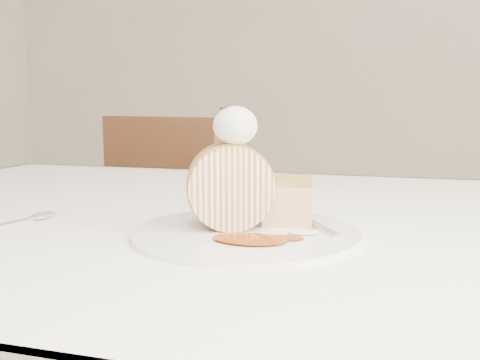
% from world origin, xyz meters
% --- Properties ---
extents(table, '(1.40, 0.90, 0.75)m').
position_xyz_m(table, '(0.00, 0.20, 0.66)').
color(table, white).
rests_on(table, ground).
extents(chair_far, '(0.50, 0.50, 0.87)m').
position_xyz_m(chair_far, '(-0.43, 1.01, 0.49)').
color(chair_far, brown).
rests_on(chair_far, ground).
extents(plate, '(0.30, 0.30, 0.01)m').
position_xyz_m(plate, '(0.04, 0.07, 0.75)').
color(plate, white).
rests_on(plate, table).
extents(roulade_slice, '(0.11, 0.09, 0.10)m').
position_xyz_m(roulade_slice, '(0.02, 0.08, 0.81)').
color(roulade_slice, beige).
rests_on(roulade_slice, plate).
extents(cake_chunk, '(0.07, 0.06, 0.05)m').
position_xyz_m(cake_chunk, '(0.08, 0.12, 0.78)').
color(cake_chunk, '#AE8241').
rests_on(cake_chunk, plate).
extents(whipped_cream, '(0.05, 0.05, 0.04)m').
position_xyz_m(whipped_cream, '(0.03, 0.08, 0.88)').
color(whipped_cream, white).
rests_on(whipped_cream, roulade_slice).
extents(caramel_drizzle, '(0.03, 0.02, 0.01)m').
position_xyz_m(caramel_drizzle, '(0.02, 0.08, 0.90)').
color(caramel_drizzle, '#772A04').
rests_on(caramel_drizzle, whipped_cream).
extents(caramel_pool, '(0.09, 0.07, 0.00)m').
position_xyz_m(caramel_pool, '(0.06, 0.03, 0.76)').
color(caramel_pool, '#772A04').
rests_on(caramel_pool, plate).
extents(fork, '(0.10, 0.14, 0.00)m').
position_xyz_m(fork, '(0.12, 0.11, 0.76)').
color(fork, silver).
rests_on(fork, plate).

